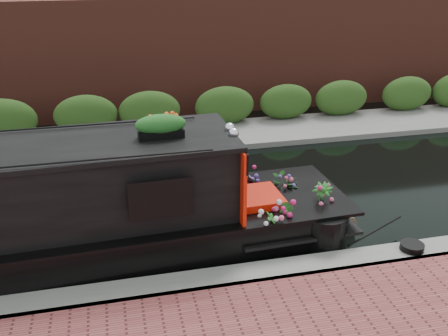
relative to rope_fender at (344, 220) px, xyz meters
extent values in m
plane|color=black|center=(-3.27, 1.86, -0.19)|extent=(80.00, 80.00, 0.00)
cube|color=gray|center=(-3.27, -1.44, -0.19)|extent=(40.00, 0.60, 0.50)
cube|color=slate|center=(-3.27, 6.06, -0.19)|extent=(40.00, 2.40, 0.34)
cube|color=#284A18|center=(-3.27, 6.96, -0.19)|extent=(40.00, 1.10, 2.80)
cube|color=brown|center=(-3.27, 9.06, -0.19)|extent=(40.00, 1.00, 8.00)
cube|color=red|center=(-2.47, 0.00, 1.35)|extent=(0.14, 1.89, 1.46)
cube|color=black|center=(-3.91, -0.96, 1.44)|extent=(0.97, 0.07, 0.59)
cube|color=red|center=(-1.91, 0.00, 0.57)|extent=(0.90, 1.00, 0.54)
sphere|color=white|center=(-2.46, -0.15, 2.20)|extent=(0.19, 0.19, 0.19)
sphere|color=white|center=(-2.46, 0.15, 2.20)|extent=(0.19, 0.19, 0.19)
cube|color=black|center=(-3.76, 0.00, 2.24)|extent=(0.82, 0.29, 0.14)
ellipsoid|color=#EB481A|center=(-3.76, 0.00, 2.44)|extent=(0.89, 0.29, 0.26)
imported|color=#246423|center=(-1.91, -0.83, 0.58)|extent=(0.32, 0.36, 0.57)
imported|color=#246423|center=(-1.57, -0.65, 0.60)|extent=(0.34, 0.38, 0.59)
imported|color=#246423|center=(-1.13, 0.55, 0.61)|extent=(0.63, 0.57, 0.62)
imported|color=#246423|center=(-0.68, -0.25, 0.67)|extent=(0.58, 0.58, 0.73)
imported|color=#246423|center=(-1.86, 0.86, 0.63)|extent=(0.27, 0.37, 0.66)
cylinder|color=brown|center=(0.00, 0.00, 0.00)|extent=(0.37, 0.46, 0.37)
cylinder|color=black|center=(0.70, -1.42, 0.12)|extent=(0.45, 0.45, 0.12)
camera|label=1|loc=(-4.56, -8.41, 5.23)|focal=40.00mm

